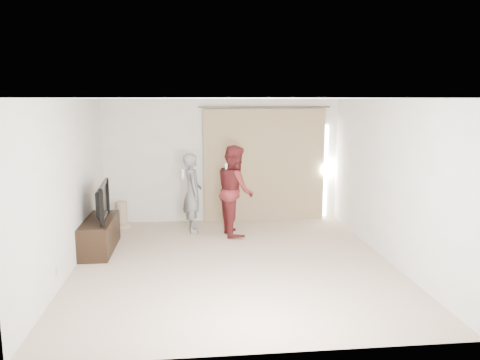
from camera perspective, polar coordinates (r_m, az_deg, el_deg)
name	(u,v)px	position (r m, az deg, el deg)	size (l,w,h in m)	color
floor	(234,263)	(7.62, -0.73, -10.08)	(5.50, 5.50, 0.00)	#C7AE95
wall_back	(222,161)	(10.00, -2.19, 2.34)	(5.00, 0.04, 2.60)	silver
wall_left	(69,186)	(7.49, -20.17, -0.74)	(0.04, 5.50, 2.60)	silver
ceiling	(234,99)	(7.17, -0.78, 9.87)	(5.00, 5.50, 0.01)	silver
curtain	(265,165)	(10.04, 3.05, 1.81)	(2.80, 0.11, 2.46)	tan
tv_console	(99,235)	(8.52, -16.76, -6.41)	(0.49, 1.43, 0.55)	black
tv	(98,201)	(8.38, -16.96, -2.50)	(1.11, 0.15, 0.64)	black
scratching_post	(122,217)	(9.94, -14.22, -4.36)	(0.40, 0.40, 0.54)	tan
person_man	(192,193)	(9.26, -5.82, -1.55)	(0.44, 0.61, 1.56)	slate
person_woman	(235,190)	(9.00, -0.60, -1.24)	(0.77, 0.93, 1.74)	maroon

